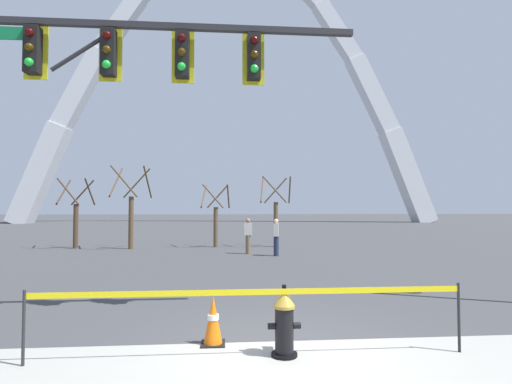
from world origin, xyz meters
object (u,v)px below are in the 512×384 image
traffic_signal_gantry (86,85)px  monument_arch (231,94)px  pedestrian_standing_center (248,236)px  traffic_cone_by_hydrant (213,321)px  pedestrian_walking_left (276,237)px  fire_hydrant (284,322)px

traffic_signal_gantry → monument_arch: (3.53, 46.77, 13.52)m
monument_arch → pedestrian_standing_center: bearing=-89.7°
traffic_cone_by_hydrant → traffic_signal_gantry: (-2.48, 1.60, 4.05)m
traffic_cone_by_hydrant → pedestrian_walking_left: (2.40, 10.84, 0.46)m
traffic_cone_by_hydrant → pedestrian_standing_center: 11.76m
traffic_cone_by_hydrant → pedestrian_walking_left: size_ratio=0.46×
traffic_cone_by_hydrant → traffic_signal_gantry: size_ratio=0.09×
fire_hydrant → traffic_signal_gantry: 5.68m
traffic_signal_gantry → pedestrian_walking_left: (4.88, 9.23, -3.59)m
fire_hydrant → traffic_signal_gantry: bearing=148.3°
pedestrian_walking_left → pedestrian_standing_center: 1.43m
traffic_signal_gantry → pedestrian_standing_center: bearing=69.7°
fire_hydrant → pedestrian_walking_left: size_ratio=0.62×
fire_hydrant → pedestrian_walking_left: 11.48m
monument_arch → pedestrian_walking_left: 41.28m
monument_arch → pedestrian_walking_left: bearing=-87.9°
traffic_cone_by_hydrant → pedestrian_walking_left: bearing=77.5°
traffic_signal_gantry → fire_hydrant: bearing=-31.7°
fire_hydrant → traffic_signal_gantry: (-3.48, 2.15, 3.94)m
fire_hydrant → monument_arch: size_ratio=0.02×
fire_hydrant → traffic_cone_by_hydrant: size_ratio=1.36×
pedestrian_standing_center → traffic_cone_by_hydrant: bearing=-96.1°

